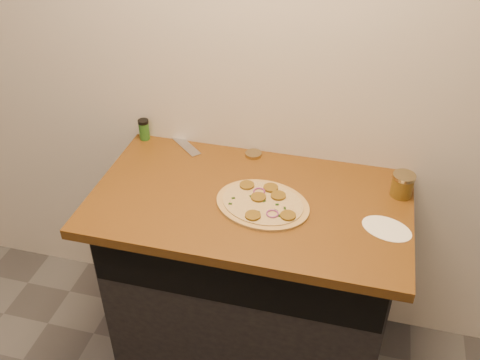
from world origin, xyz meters
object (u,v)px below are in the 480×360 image
(pizza, at_px, (263,203))
(spice_shaker, at_px, (144,129))
(chefs_knife, at_px, (174,135))
(salsa_jar, at_px, (402,185))

(pizza, distance_m, spice_shaker, 0.69)
(chefs_knife, bearing_deg, salsa_jar, -11.38)
(pizza, relative_size, chefs_knife, 1.54)
(salsa_jar, bearing_deg, pizza, -158.69)
(pizza, bearing_deg, chefs_knife, 141.39)
(pizza, distance_m, chefs_knife, 0.63)
(salsa_jar, distance_m, spice_shaker, 1.11)
(chefs_knife, xyz_separation_m, salsa_jar, (0.98, -0.20, 0.04))
(salsa_jar, xyz_separation_m, spice_shaker, (-1.10, 0.14, 0.00))
(chefs_knife, bearing_deg, pizza, -38.61)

